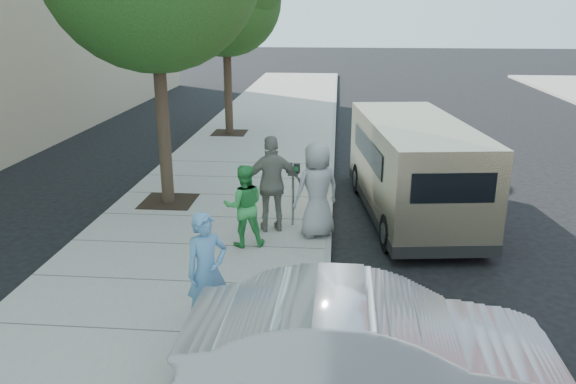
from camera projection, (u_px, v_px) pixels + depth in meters
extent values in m
plane|color=black|center=(251.00, 254.00, 10.60)|extent=(120.00, 120.00, 0.00)
cube|color=gray|center=(199.00, 248.00, 10.66)|extent=(5.00, 60.00, 0.15)
cube|color=gray|center=(328.00, 253.00, 10.45)|extent=(0.12, 60.00, 0.16)
cube|color=black|center=(169.00, 201.00, 13.01)|extent=(1.20, 1.20, 0.01)
cylinder|color=#38281E|center=(163.00, 117.00, 12.40)|extent=(0.28, 0.28, 3.96)
cube|color=black|center=(230.00, 133.00, 20.21)|extent=(1.20, 1.20, 0.01)
cylinder|color=#38281E|center=(228.00, 84.00, 19.66)|extent=(0.28, 0.28, 3.52)
cylinder|color=gray|center=(293.00, 201.00, 11.46)|extent=(0.05, 0.05, 1.04)
cube|color=gray|center=(293.00, 174.00, 11.29)|extent=(0.21, 0.10, 0.07)
cube|color=#2D2D30|center=(289.00, 168.00, 11.27)|extent=(0.13, 0.11, 0.21)
cube|color=#2D2D30|center=(297.00, 168.00, 11.22)|extent=(0.13, 0.11, 0.21)
cube|color=#C7B88F|center=(413.00, 166.00, 12.11)|extent=(2.59, 5.45, 1.94)
cube|color=#C7B88F|center=(385.00, 155.00, 14.99)|extent=(1.84, 0.75, 0.83)
cube|color=black|center=(454.00, 188.00, 9.50)|extent=(1.45, 0.20, 0.53)
cylinder|color=black|center=(360.00, 179.00, 13.98)|extent=(0.34, 0.76, 0.74)
cylinder|color=black|center=(428.00, 178.00, 14.04)|extent=(0.34, 0.76, 0.74)
cylinder|color=black|center=(390.00, 233.00, 10.59)|extent=(0.34, 0.76, 0.74)
cylinder|color=black|center=(479.00, 232.00, 10.65)|extent=(0.34, 0.76, 0.74)
imported|color=silver|center=(371.00, 350.00, 6.38)|extent=(4.33, 1.53, 1.42)
imported|color=#5992BF|center=(207.00, 271.00, 7.68)|extent=(0.73, 0.69, 1.68)
imported|color=green|center=(244.00, 206.00, 10.38)|extent=(0.88, 0.76, 1.56)
imported|color=#949496|center=(317.00, 190.00, 10.79)|extent=(1.09, 0.96, 1.87)
imported|color=gray|center=(272.00, 184.00, 11.03)|extent=(1.22, 0.74, 1.94)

